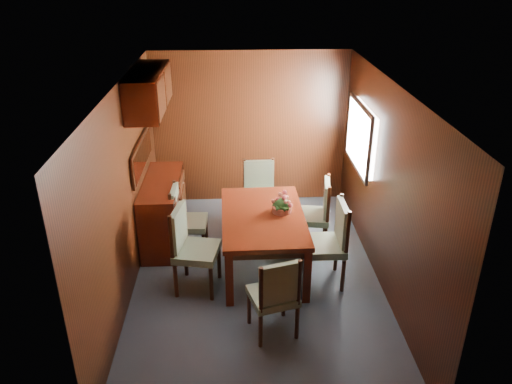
{
  "coord_description": "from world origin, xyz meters",
  "views": [
    {
      "loc": [
        -0.25,
        -5.16,
        3.64
      ],
      "look_at": [
        0.0,
        0.28,
        1.05
      ],
      "focal_mm": 35.0,
      "sensor_mm": 36.0,
      "label": 1
    }
  ],
  "objects_px": {
    "chair_head": "(276,293)",
    "dining_table": "(263,222)",
    "flower_centerpiece": "(282,203)",
    "sideboard": "(163,211)",
    "chair_right_near": "(331,239)",
    "chair_left_near": "(190,244)"
  },
  "relations": [
    {
      "from": "chair_head",
      "to": "dining_table",
      "type": "bearing_deg",
      "value": 76.48
    },
    {
      "from": "chair_head",
      "to": "flower_centerpiece",
      "type": "distance_m",
      "value": 1.41
    },
    {
      "from": "sideboard",
      "to": "dining_table",
      "type": "bearing_deg",
      "value": -29.6
    },
    {
      "from": "chair_right_near",
      "to": "chair_head",
      "type": "height_order",
      "value": "chair_right_near"
    },
    {
      "from": "sideboard",
      "to": "dining_table",
      "type": "xyz_separation_m",
      "value": [
        1.34,
        -0.76,
        0.2
      ]
    },
    {
      "from": "dining_table",
      "to": "chair_right_near",
      "type": "height_order",
      "value": "chair_right_near"
    },
    {
      "from": "sideboard",
      "to": "dining_table",
      "type": "height_order",
      "value": "sideboard"
    },
    {
      "from": "dining_table",
      "to": "flower_centerpiece",
      "type": "height_order",
      "value": "flower_centerpiece"
    },
    {
      "from": "dining_table",
      "to": "chair_left_near",
      "type": "height_order",
      "value": "chair_left_near"
    },
    {
      "from": "dining_table",
      "to": "chair_head",
      "type": "height_order",
      "value": "chair_head"
    },
    {
      "from": "dining_table",
      "to": "chair_right_near",
      "type": "distance_m",
      "value": 0.86
    },
    {
      "from": "sideboard",
      "to": "chair_right_near",
      "type": "height_order",
      "value": "chair_right_near"
    },
    {
      "from": "chair_left_near",
      "to": "flower_centerpiece",
      "type": "distance_m",
      "value": 1.24
    },
    {
      "from": "chair_left_near",
      "to": "flower_centerpiece",
      "type": "bearing_deg",
      "value": 122.51
    },
    {
      "from": "chair_head",
      "to": "flower_centerpiece",
      "type": "xyz_separation_m",
      "value": [
        0.19,
        1.36,
        0.34
      ]
    },
    {
      "from": "sideboard",
      "to": "chair_head",
      "type": "height_order",
      "value": "chair_head"
    },
    {
      "from": "chair_right_near",
      "to": "flower_centerpiece",
      "type": "xyz_separation_m",
      "value": [
        -0.55,
        0.41,
        0.28
      ]
    },
    {
      "from": "chair_right_near",
      "to": "flower_centerpiece",
      "type": "bearing_deg",
      "value": 53.91
    },
    {
      "from": "chair_left_near",
      "to": "chair_right_near",
      "type": "xyz_separation_m",
      "value": [
        1.67,
        0.05,
        -0.0
      ]
    },
    {
      "from": "dining_table",
      "to": "chair_head",
      "type": "relative_size",
      "value": 1.69
    },
    {
      "from": "chair_right_near",
      "to": "chair_left_near",
      "type": "bearing_deg",
      "value": 91.89
    },
    {
      "from": "chair_left_near",
      "to": "chair_right_near",
      "type": "distance_m",
      "value": 1.67
    }
  ]
}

